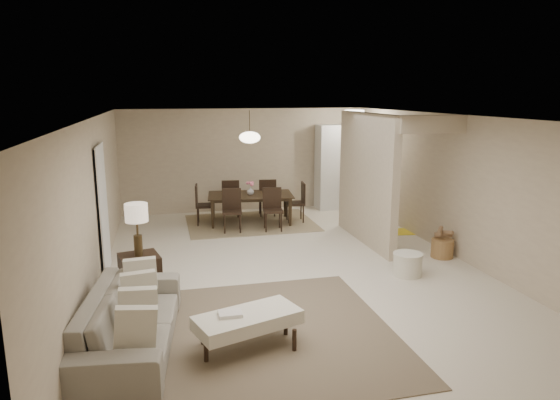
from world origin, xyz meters
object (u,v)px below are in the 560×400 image
object	(u,v)px
sofa	(131,321)
wicker_basket	(442,248)
pantry_cabinet	(340,167)
ottoman_bench	(248,320)
side_table	(140,275)
round_pouf	(407,264)
dining_table	(251,209)

from	to	relation	value
sofa	wicker_basket	size ratio (longest dim) A/B	6.08
pantry_cabinet	wicker_basket	bearing A→B (deg)	-84.49
sofa	ottoman_bench	bearing A→B (deg)	-96.34
side_table	round_pouf	world-z (taller)	side_table
sofa	dining_table	world-z (taller)	sofa
wicker_basket	side_table	bearing A→B (deg)	-174.74
round_pouf	wicker_basket	size ratio (longest dim) A/B	1.20
side_table	wicker_basket	distance (m)	5.17
side_table	dining_table	size ratio (longest dim) A/B	0.32
ottoman_bench	side_table	bearing A→B (deg)	104.78
ottoman_bench	dining_table	size ratio (longest dim) A/B	0.70
ottoman_bench	sofa	bearing A→B (deg)	148.73
side_table	pantry_cabinet	bearing A→B (deg)	44.23
pantry_cabinet	wicker_basket	distance (m)	4.26
dining_table	wicker_basket	bearing A→B (deg)	-40.84
pantry_cabinet	sofa	distance (m)	7.90
side_table	wicker_basket	xyz separation A→B (m)	(5.15, 0.47, -0.13)
ottoman_bench	wicker_basket	world-z (taller)	ottoman_bench
sofa	pantry_cabinet	bearing A→B (deg)	-30.82
pantry_cabinet	wicker_basket	world-z (taller)	pantry_cabinet
pantry_cabinet	dining_table	world-z (taller)	pantry_cabinet
side_table	wicker_basket	bearing A→B (deg)	5.26
sofa	dining_table	size ratio (longest dim) A/B	1.26
sofa	ottoman_bench	distance (m)	1.32
ottoman_bench	side_table	world-z (taller)	side_table
ottoman_bench	wicker_basket	bearing A→B (deg)	13.21
sofa	dining_table	xyz separation A→B (m)	(2.32, 5.23, -0.02)
side_table	wicker_basket	size ratio (longest dim) A/B	1.52
sofa	round_pouf	world-z (taller)	sofa
wicker_basket	round_pouf	bearing A→B (deg)	-146.76
sofa	wicker_basket	distance (m)	5.61
sofa	ottoman_bench	xyz separation A→B (m)	(1.29, -0.30, -0.00)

